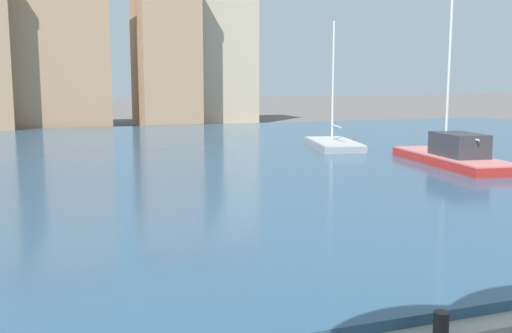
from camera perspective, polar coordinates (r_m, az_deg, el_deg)
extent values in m
cube|color=#2D5170|center=(28.44, -14.20, 0.33)|extent=(79.12, 41.28, 0.31)
cube|color=#939399|center=(32.72, 7.53, 1.83)|extent=(3.43, 5.65, 0.66)
ellipsoid|color=#939399|center=(35.15, 6.56, 2.29)|extent=(2.39, 2.27, 0.62)
cube|color=#B1B1B5|center=(32.68, 7.54, 2.45)|extent=(3.36, 5.54, 0.06)
cylinder|color=silver|center=(32.90, 7.49, 8.15)|extent=(0.12, 0.12, 6.54)
cylinder|color=silver|center=(32.10, 7.80, 3.90)|extent=(0.52, 1.81, 0.08)
cube|color=red|center=(27.42, 18.40, 0.26)|extent=(3.27, 7.63, 0.68)
ellipsoid|color=red|center=(30.48, 15.11, 1.17)|extent=(2.34, 2.85, 0.65)
cube|color=#C7716E|center=(27.37, 18.43, 1.03)|extent=(3.21, 7.48, 0.06)
cube|color=#333338|center=(26.84, 19.07, 2.01)|extent=(1.91, 2.79, 1.00)
cylinder|color=silver|center=(27.68, 18.28, 10.30)|extent=(0.12, 0.12, 8.91)
cylinder|color=silver|center=(26.65, 19.31, 2.69)|extent=(0.46, 2.57, 0.08)
cylinder|color=#232326|center=(9.69, 17.49, -14.68)|extent=(0.24, 0.24, 0.50)
cube|color=tan|center=(51.86, -18.83, 10.55)|extent=(8.19, 5.19, 12.82)
cube|color=tan|center=(53.46, -8.81, 10.20)|extent=(5.00, 7.24, 11.69)
cube|color=#C6B293|center=(56.28, -4.07, 10.51)|extent=(7.00, 5.46, 12.33)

